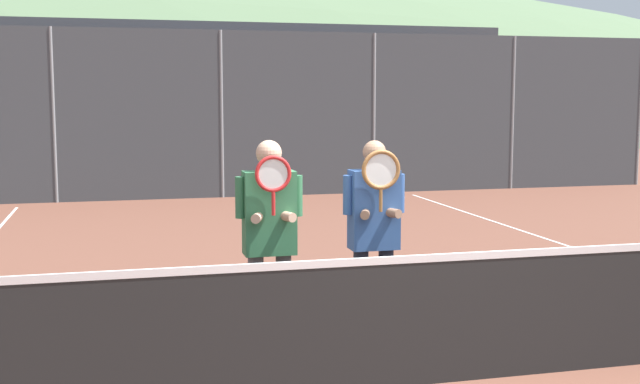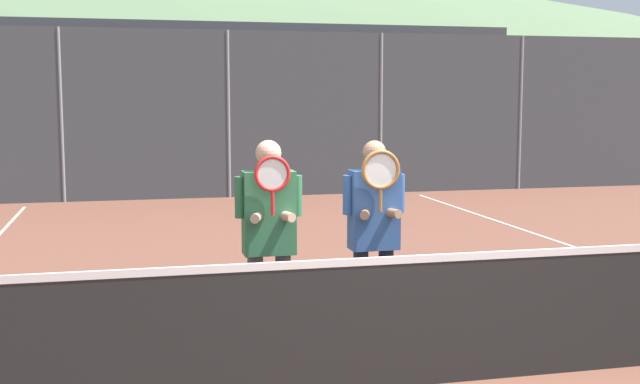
# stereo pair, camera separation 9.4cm
# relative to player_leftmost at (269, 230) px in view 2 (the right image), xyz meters

# --- Properties ---
(hill_distant) EXTENTS (99.36, 55.20, 19.32)m
(hill_distant) POSITION_rel_player_leftmost_xyz_m (1.00, 47.91, -1.06)
(hill_distant) COLOR #5B7551
(hill_distant) RESTS_ON ground_plane
(clubhouse_building) EXTENTS (17.33, 5.50, 4.05)m
(clubhouse_building) POSITION_rel_player_leftmost_xyz_m (0.53, 17.07, 0.99)
(clubhouse_building) COLOR tan
(clubhouse_building) RESTS_ON ground_plane
(fence_back) EXTENTS (20.44, 0.06, 3.54)m
(fence_back) POSITION_rel_player_leftmost_xyz_m (1.00, 10.69, 0.71)
(fence_back) COLOR gray
(fence_back) RESTS_ON ground_plane
(tennis_net) EXTENTS (11.04, 0.09, 1.09)m
(tennis_net) POSITION_rel_player_leftmost_xyz_m (1.00, -0.93, -0.55)
(tennis_net) COLOR gray
(tennis_net) RESTS_ON ground_plane
(player_leftmost) EXTENTS (0.56, 0.34, 1.80)m
(player_leftmost) POSITION_rel_player_leftmost_xyz_m (0.00, 0.00, 0.00)
(player_leftmost) COLOR #56565B
(player_leftmost) RESTS_ON ground_plane
(player_center_left) EXTENTS (0.55, 0.34, 1.79)m
(player_center_left) POSITION_rel_player_leftmost_xyz_m (0.91, 0.05, -0.01)
(player_center_left) COLOR #232838
(player_center_left) RESTS_ON ground_plane
(car_left_of_center) EXTENTS (4.49, 1.99, 1.84)m
(car_left_of_center) POSITION_rel_player_leftmost_xyz_m (0.70, 12.52, -0.13)
(car_left_of_center) COLOR navy
(car_left_of_center) RESTS_ON ground_plane
(car_center) EXTENTS (4.02, 1.92, 1.83)m
(car_center) POSITION_rel_player_leftmost_xyz_m (5.69, 12.92, -0.13)
(car_center) COLOR black
(car_center) RESTS_ON ground_plane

